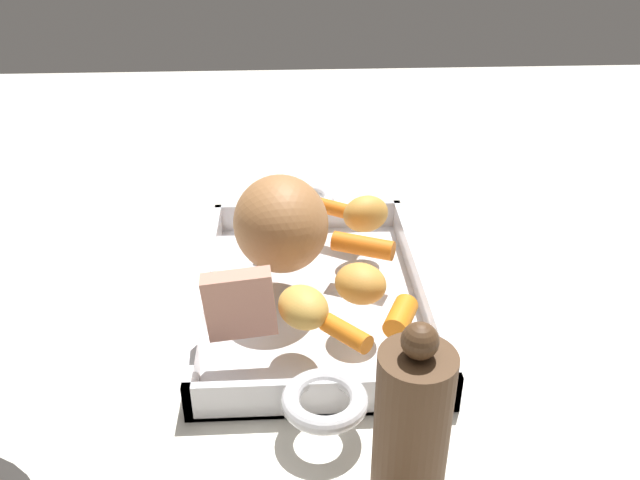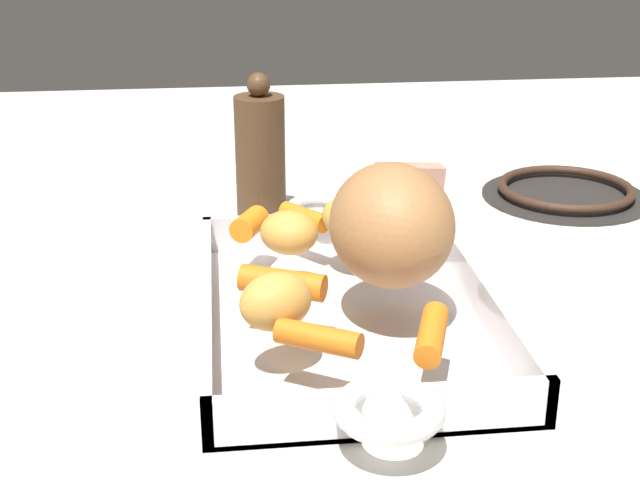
% 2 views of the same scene
% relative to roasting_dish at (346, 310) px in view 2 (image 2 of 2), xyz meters
% --- Properties ---
extents(ground_plane, '(1.90, 1.90, 0.00)m').
position_rel_roasting_dish_xyz_m(ground_plane, '(0.00, 0.00, -0.01)').
color(ground_plane, silver).
extents(roasting_dish, '(0.44, 0.24, 0.04)m').
position_rel_roasting_dish_xyz_m(roasting_dish, '(0.00, 0.00, 0.00)').
color(roasting_dish, silver).
rests_on(roasting_dish, ground_plane).
extents(pork_roast, '(0.12, 0.11, 0.10)m').
position_rel_roasting_dish_xyz_m(pork_roast, '(-0.01, -0.03, 0.08)').
color(pork_roast, '#A87042').
rests_on(pork_roast, roasting_dish).
extents(roast_slice_thin, '(0.02, 0.07, 0.07)m').
position_rel_roasting_dish_xyz_m(roast_slice_thin, '(0.10, -0.07, 0.06)').
color(roast_slice_thin, tan).
rests_on(roast_slice_thin, roasting_dish).
extents(baby_carrot_northwest, '(0.05, 0.04, 0.02)m').
position_rel_roasting_dish_xyz_m(baby_carrot_northwest, '(0.10, 0.07, 0.04)').
color(baby_carrot_northwest, orange).
rests_on(baby_carrot_northwest, roasting_dish).
extents(baby_carrot_southeast, '(0.05, 0.05, 0.02)m').
position_rel_roasting_dish_xyz_m(baby_carrot_southeast, '(0.12, 0.02, 0.04)').
color(baby_carrot_southeast, orange).
rests_on(baby_carrot_southeast, roasting_dish).
extents(baby_carrot_center_right, '(0.05, 0.06, 0.02)m').
position_rel_roasting_dish_xyz_m(baby_carrot_center_right, '(-0.12, 0.04, 0.04)').
color(baby_carrot_center_right, orange).
rests_on(baby_carrot_center_right, roasting_dish).
extents(baby_carrot_northeast, '(0.06, 0.04, 0.02)m').
position_rel_roasting_dish_xyz_m(baby_carrot_northeast, '(-0.12, -0.04, 0.04)').
color(baby_carrot_northeast, orange).
rests_on(baby_carrot_northeast, roasting_dish).
extents(baby_carrot_short, '(0.05, 0.07, 0.02)m').
position_rel_roasting_dish_xyz_m(baby_carrot_short, '(-0.03, 0.05, 0.04)').
color(baby_carrot_short, orange).
rests_on(baby_carrot_short, roasting_dish).
extents(potato_whole, '(0.07, 0.07, 0.04)m').
position_rel_roasting_dish_xyz_m(potato_whole, '(0.06, 0.04, 0.05)').
color(potato_whole, gold).
rests_on(potato_whole, roasting_dish).
extents(potato_corner, '(0.06, 0.06, 0.04)m').
position_rel_roasting_dish_xyz_m(potato_corner, '(-0.08, 0.06, 0.05)').
color(potato_corner, gold).
rests_on(potato_corner, roasting_dish).
extents(potato_golden_small, '(0.07, 0.06, 0.04)m').
position_rel_roasting_dish_xyz_m(potato_golden_small, '(0.09, -0.01, 0.05)').
color(potato_golden_small, gold).
rests_on(potato_golden_small, roasting_dish).
extents(stove_burner_rear, '(0.19, 0.19, 0.02)m').
position_rel_roasting_dish_xyz_m(stove_burner_rear, '(0.29, -0.30, -0.00)').
color(stove_burner_rear, '#282623').
rests_on(stove_burner_rear, ground_plane).
extents(pepper_mill, '(0.05, 0.05, 0.16)m').
position_rel_roasting_dish_xyz_m(pepper_mill, '(0.26, 0.06, 0.06)').
color(pepper_mill, '#4C331E').
rests_on(pepper_mill, ground_plane).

